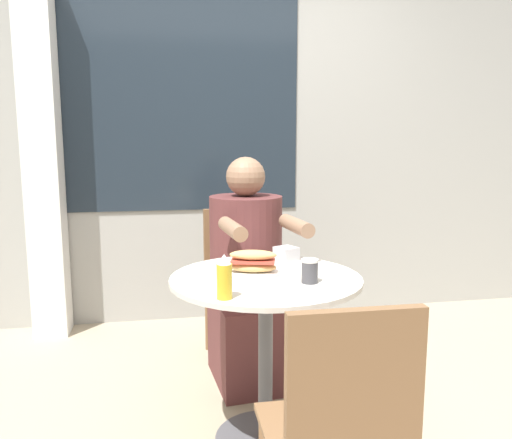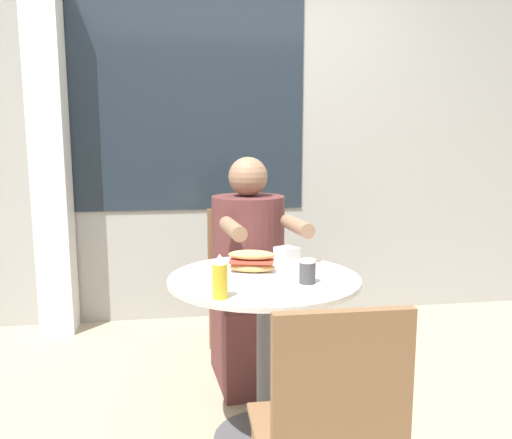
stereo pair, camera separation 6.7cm
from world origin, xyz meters
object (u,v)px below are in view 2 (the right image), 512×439
(drink_cup, at_px, (307,271))
(condiment_bottle, at_px, (220,277))
(diner_chair, at_px, (240,268))
(cafe_table, at_px, (264,321))
(sandwich_on_plate, at_px, (252,264))
(empty_chair_across, at_px, (331,427))
(seated_diner, at_px, (250,286))

(drink_cup, distance_m, condiment_bottle, 0.38)
(diner_chair, bearing_deg, cafe_table, 83.74)
(cafe_table, relative_size, sandwich_on_plate, 3.57)
(diner_chair, distance_m, condiment_bottle, 1.25)
(sandwich_on_plate, bearing_deg, drink_cup, -41.26)
(empty_chair_across, distance_m, condiment_bottle, 0.63)
(cafe_table, distance_m, drink_cup, 0.30)
(sandwich_on_plate, xyz_separation_m, condiment_bottle, (-0.15, -0.31, 0.03))
(diner_chair, relative_size, drink_cup, 9.30)
(sandwich_on_plate, bearing_deg, condiment_bottle, -116.72)
(diner_chair, xyz_separation_m, empty_chair_across, (0.04, -1.71, 0.00))
(seated_diner, bearing_deg, condiment_bottle, 69.75)
(condiment_bottle, bearing_deg, sandwich_on_plate, 63.28)
(cafe_table, bearing_deg, drink_cup, -39.03)
(empty_chair_across, height_order, drink_cup, empty_chair_across)
(seated_diner, bearing_deg, empty_chair_across, 85.61)
(diner_chair, bearing_deg, drink_cup, 91.80)
(drink_cup, bearing_deg, empty_chair_across, -98.51)
(diner_chair, xyz_separation_m, condiment_bottle, (-0.21, -1.20, 0.28))
(cafe_table, height_order, sandwich_on_plate, sandwich_on_plate)
(seated_diner, bearing_deg, diner_chair, -93.52)
(cafe_table, xyz_separation_m, empty_chair_across, (0.05, -0.77, -0.01))
(cafe_table, bearing_deg, sandwich_on_plate, 132.16)
(seated_diner, relative_size, sandwich_on_plate, 5.46)
(cafe_table, distance_m, condiment_bottle, 0.42)
(diner_chair, height_order, sandwich_on_plate, diner_chair)
(empty_chair_across, bearing_deg, diner_chair, 91.97)
(sandwich_on_plate, relative_size, condiment_bottle, 1.37)
(condiment_bottle, bearing_deg, empty_chair_across, -63.61)
(seated_diner, xyz_separation_m, condiment_bottle, (-0.22, -0.85, 0.29))
(sandwich_on_plate, height_order, condiment_bottle, condiment_bottle)
(drink_cup, bearing_deg, diner_chair, 97.42)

